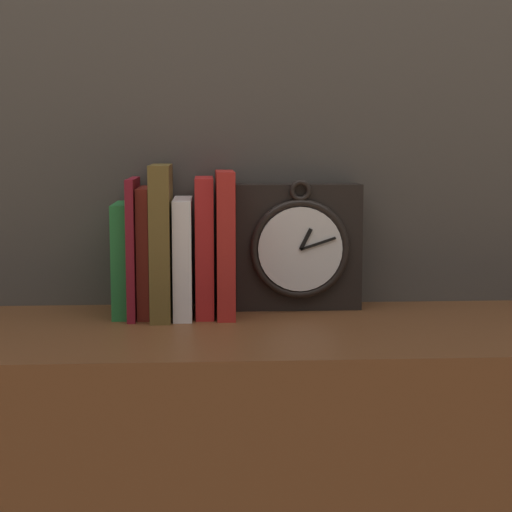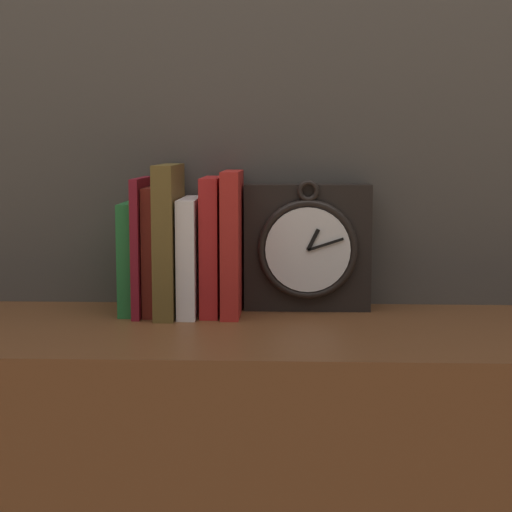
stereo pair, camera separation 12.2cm
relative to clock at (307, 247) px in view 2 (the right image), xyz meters
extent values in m
cube|color=#47423D|center=(-0.08, 0.07, 0.25)|extent=(6.00, 0.05, 2.60)
cube|color=black|center=(0.00, 0.01, 0.00)|extent=(0.20, 0.06, 0.20)
torus|color=black|center=(0.00, -0.03, 0.00)|extent=(0.16, 0.01, 0.16)
cylinder|color=silver|center=(0.00, -0.03, 0.00)|extent=(0.13, 0.01, 0.13)
cube|color=black|center=(0.01, -0.04, 0.02)|extent=(0.02, 0.00, 0.04)
cube|color=black|center=(0.03, -0.04, 0.01)|extent=(0.06, 0.00, 0.02)
torus|color=black|center=(0.00, -0.03, 0.09)|extent=(0.03, 0.01, 0.03)
cube|color=#237234|center=(-0.28, -0.03, -0.01)|extent=(0.02, 0.13, 0.17)
cube|color=maroon|center=(-0.26, -0.04, 0.01)|extent=(0.01, 0.15, 0.21)
cube|color=maroon|center=(-0.24, -0.03, 0.00)|extent=(0.02, 0.13, 0.20)
cube|color=brown|center=(-0.22, -0.04, 0.02)|extent=(0.03, 0.16, 0.23)
cube|color=white|center=(-0.18, -0.04, -0.01)|extent=(0.03, 0.15, 0.18)
cube|color=#AE1F1F|center=(-0.15, -0.03, 0.01)|extent=(0.03, 0.14, 0.21)
cube|color=#AD231E|center=(-0.12, -0.04, 0.01)|extent=(0.03, 0.15, 0.22)
camera|label=1|loc=(-0.15, -1.36, 0.16)|focal=60.00mm
camera|label=2|loc=(-0.03, -1.36, 0.16)|focal=60.00mm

